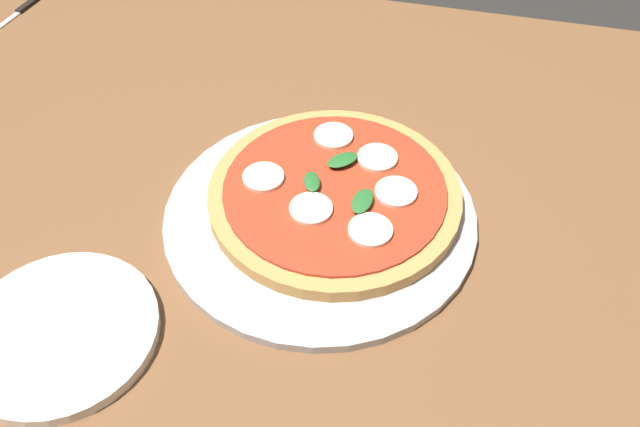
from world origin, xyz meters
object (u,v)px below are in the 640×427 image
Objects in this scene: knife at (18,12)px; plate_white at (60,332)px; serving_tray at (320,216)px; pizza at (335,193)px; dining_table at (292,283)px.

plate_white is at bearing 124.41° from knife.
serving_tray is 0.69m from knife.
serving_tray is 2.17× the size of knife.
pizza is 1.50× the size of plate_white.
dining_table is 4.12× the size of serving_tray.
pizza is at bearing -117.39° from dining_table.
pizza is 0.34m from plate_white.
knife is at bearing -33.40° from dining_table.
serving_tray reaches higher than dining_table.
knife is at bearing -29.10° from serving_tray.
serving_tray is at bearing 150.90° from knife.
plate_white is (0.22, 0.22, 0.00)m from serving_tray.
plate_white is at bearing 41.92° from dining_table.
dining_table is 5.04× the size of pizza.
knife is at bearing -26.83° from pizza.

